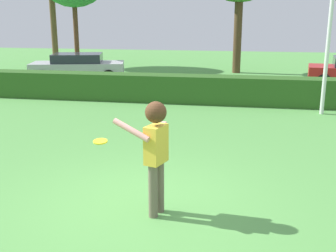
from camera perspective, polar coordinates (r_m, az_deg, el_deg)
name	(u,v)px	position (r m, az deg, el deg)	size (l,w,h in m)	color
ground_plane	(142,205)	(6.95, -3.56, -10.64)	(60.00, 60.00, 0.00)	#579C4A
person	(155,145)	(6.23, -1.72, -2.59)	(0.81, 0.54, 1.78)	#6D5F4F
frisbee	(100,141)	(6.61, -9.19, -2.07)	(0.23, 0.23, 0.05)	yellow
hedge_row	(198,89)	(14.67, 4.11, 5.01)	(19.14, 0.90, 0.95)	#2D5A1F
parked_car_silver	(78,66)	(20.04, -12.16, 8.00)	(4.49, 2.66, 1.25)	#B7B7BC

